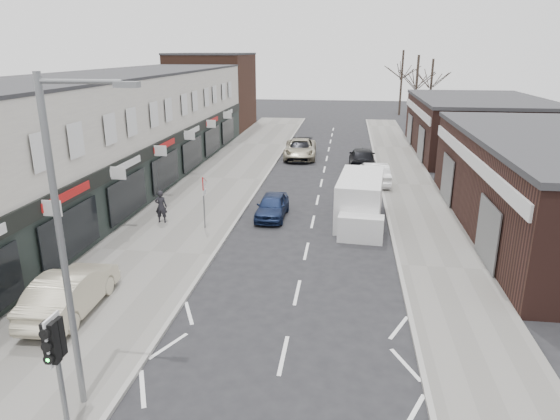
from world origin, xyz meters
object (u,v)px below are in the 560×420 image
(sedan_on_pavement, at_px, (71,291))
(parked_car_right_b, at_px, (362,158))
(traffic_light, at_px, (55,350))
(parked_car_right_a, at_px, (375,173))
(street_lamp, at_px, (67,233))
(white_van, at_px, (360,201))
(pedestrian, at_px, (161,207))
(parked_car_left_b, at_px, (300,150))
(parked_car_left_c, at_px, (300,149))
(warning_sign, at_px, (204,187))
(parked_car_left_a, at_px, (272,206))

(sedan_on_pavement, height_order, parked_car_right_b, parked_car_right_b)
(traffic_light, distance_m, parked_car_right_a, 25.49)
(traffic_light, height_order, street_lamp, street_lamp)
(street_lamp, distance_m, white_van, 17.01)
(pedestrian, xyz_separation_m, parked_car_left_b, (5.41, 17.08, -0.25))
(parked_car_left_c, xyz_separation_m, parked_car_right_b, (4.97, -3.16, 0.05))
(street_lamp, bearing_deg, traffic_light, -84.12)
(parked_car_left_c, relative_size, parked_car_right_a, 1.24)
(white_van, height_order, parked_car_left_c, white_van)
(warning_sign, relative_size, white_van, 0.43)
(warning_sign, distance_m, parked_car_right_a, 13.43)
(warning_sign, height_order, parked_car_right_a, warning_sign)
(warning_sign, xyz_separation_m, parked_car_left_c, (2.96, 17.89, -1.43))
(parked_car_left_a, relative_size, parked_car_left_c, 0.67)
(sedan_on_pavement, bearing_deg, parked_car_right_a, -122.43)
(street_lamp, distance_m, sedan_on_pavement, 6.31)
(street_lamp, height_order, parked_car_right_b, street_lamp)
(parked_car_left_c, height_order, parked_car_right_b, parked_car_right_b)
(white_van, height_order, parked_car_right_a, white_van)
(sedan_on_pavement, distance_m, parked_car_left_b, 26.72)
(warning_sign, height_order, pedestrian, warning_sign)
(pedestrian, height_order, parked_car_left_a, pedestrian)
(parked_car_left_c, bearing_deg, parked_car_right_b, -35.49)
(sedan_on_pavement, xyz_separation_m, parked_car_left_b, (5.14, 26.22, -0.14))
(pedestrian, height_order, parked_car_right_b, pedestrian)
(white_van, xyz_separation_m, sedan_on_pavement, (-9.72, -10.94, -0.26))
(street_lamp, height_order, white_van, street_lamp)
(traffic_light, relative_size, street_lamp, 0.39)
(white_van, relative_size, sedan_on_pavement, 1.40)
(parked_car_left_c, bearing_deg, parked_car_left_a, -93.04)
(parked_car_right_a, xyz_separation_m, parked_car_right_b, (-0.73, 4.57, 0.09))
(parked_car_right_a, bearing_deg, parked_car_left_c, -58.93)
(pedestrian, relative_size, parked_car_right_b, 0.35)
(parked_car_left_a, xyz_separation_m, parked_car_left_b, (0.00, 15.18, 0.08))
(street_lamp, distance_m, parked_car_left_a, 15.93)
(sedan_on_pavement, relative_size, parked_car_left_b, 0.91)
(street_lamp, bearing_deg, warning_sign, 92.84)
(pedestrian, bearing_deg, sedan_on_pavement, 88.55)
(traffic_light, distance_m, sedan_on_pavement, 6.36)
(parked_car_right_b, bearing_deg, parked_car_left_a, 67.82)
(white_van, height_order, parked_car_left_a, white_van)
(street_lamp, height_order, pedestrian, street_lamp)
(warning_sign, height_order, parked_car_left_a, warning_sign)
(parked_car_left_c, relative_size, parked_car_right_b, 1.15)
(parked_car_right_a, bearing_deg, warning_sign, 44.21)
(white_van, distance_m, pedestrian, 10.16)
(pedestrian, bearing_deg, parked_car_left_c, -110.49)
(parked_car_left_b, relative_size, parked_car_left_c, 0.89)
(traffic_light, height_order, parked_car_left_a, traffic_light)
(pedestrian, xyz_separation_m, parked_car_left_c, (5.41, 17.33, -0.19))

